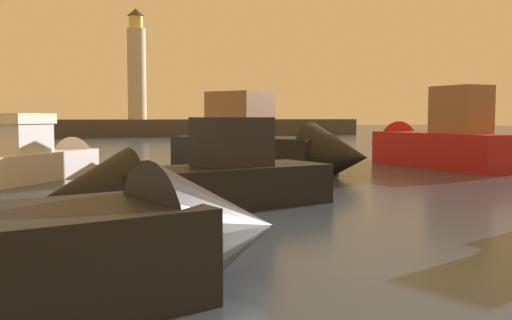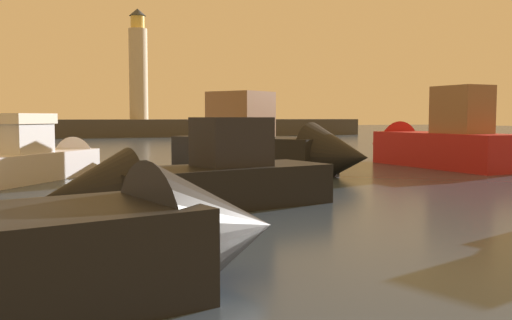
% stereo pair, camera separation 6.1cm
% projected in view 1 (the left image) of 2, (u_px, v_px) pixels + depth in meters
% --- Properties ---
extents(ground_plane, '(220.00, 220.00, 0.00)m').
position_uv_depth(ground_plane, '(142.00, 156.00, 34.44)').
color(ground_plane, '#2D3D51').
extents(breakwater, '(67.26, 5.09, 2.04)m').
position_uv_depth(breakwater, '(91.00, 128.00, 65.84)').
color(breakwater, '#423F3D').
rests_on(breakwater, ground_plane).
extents(lighthouse, '(2.16, 2.16, 12.94)m').
position_uv_depth(lighthouse, '(137.00, 67.00, 67.21)').
color(lighthouse, beige).
rests_on(lighthouse, breakwater).
extents(motorboat_0, '(6.24, 7.30, 2.84)m').
position_uv_depth(motorboat_0, '(44.00, 158.00, 21.79)').
color(motorboat_0, silver).
rests_on(motorboat_0, ground_plane).
extents(motorboat_1, '(3.23, 9.40, 4.07)m').
position_uv_depth(motorboat_1, '(429.00, 142.00, 27.45)').
color(motorboat_1, '#B21E1E').
rests_on(motorboat_1, ground_plane).
extents(motorboat_2, '(7.62, 3.67, 2.78)m').
position_uv_depth(motorboat_2, '(182.00, 183.00, 14.18)').
color(motorboat_2, black).
rests_on(motorboat_2, ground_plane).
extents(motorboat_3, '(8.25, 4.03, 2.93)m').
position_uv_depth(motorboat_3, '(19.00, 248.00, 6.70)').
color(motorboat_3, black).
rests_on(motorboat_3, ground_plane).
extents(motorboat_5, '(7.06, 8.92, 3.92)m').
position_uv_depth(motorboat_5, '(275.00, 148.00, 23.79)').
color(motorboat_5, black).
rests_on(motorboat_5, ground_plane).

